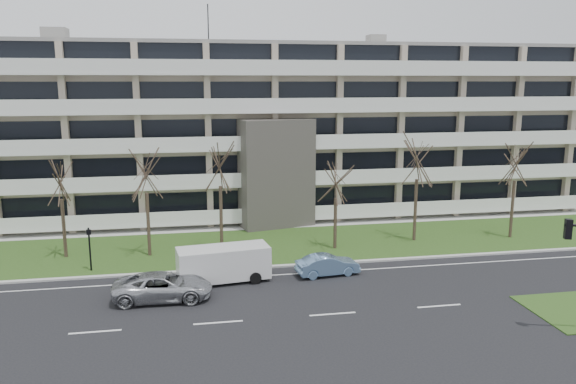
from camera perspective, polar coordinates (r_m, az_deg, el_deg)
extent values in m
plane|color=black|center=(30.34, 4.55, -12.26)|extent=(160.00, 160.00, 0.00)
cube|color=#284416|center=(42.27, 0.04, -5.31)|extent=(90.00, 10.00, 0.06)
cube|color=#B2B2AD|center=(37.58, 1.42, -7.40)|extent=(90.00, 0.35, 0.12)
cube|color=#B2B2AD|center=(47.49, -1.15, -3.43)|extent=(90.00, 2.00, 0.08)
cube|color=white|center=(36.22, 1.90, -8.23)|extent=(90.00, 0.12, 0.01)
cube|color=#B5A38D|center=(53.06, -2.39, 6.29)|extent=(60.00, 12.00, 15.00)
cube|color=gray|center=(52.95, -2.46, 14.57)|extent=(60.50, 12.50, 0.30)
cube|color=#4C4742|center=(46.56, -1.17, 1.88)|extent=(6.39, 3.69, 9.00)
cube|color=black|center=(46.84, -1.12, -1.18)|extent=(4.92, 1.19, 3.50)
cube|color=gray|center=(53.58, -22.57, 14.51)|extent=(2.00, 2.00, 1.20)
cylinder|color=black|center=(52.64, -8.11, 16.51)|extent=(0.10, 0.10, 3.50)
cube|color=black|center=(47.96, -1.35, -0.76)|extent=(58.00, 0.10, 1.80)
cube|color=white|center=(47.64, -1.21, -2.69)|extent=(58.00, 1.40, 0.22)
cube|color=white|center=(46.87, -1.09, -2.17)|extent=(58.00, 0.08, 1.00)
cube|color=black|center=(47.42, -1.36, 2.79)|extent=(58.00, 0.10, 1.80)
cube|color=white|center=(47.01, -1.23, 0.86)|extent=(58.00, 1.40, 0.22)
cube|color=white|center=(46.27, -1.10, 1.45)|extent=(58.00, 0.08, 1.00)
cube|color=black|center=(47.07, -1.38, 6.40)|extent=(58.00, 0.10, 1.80)
cube|color=white|center=(46.56, -1.24, 4.49)|extent=(58.00, 1.40, 0.22)
cube|color=white|center=(45.85, -1.12, 5.14)|extent=(58.00, 0.08, 1.00)
cube|color=black|center=(46.91, -1.40, 10.05)|extent=(58.00, 0.10, 1.80)
cube|color=white|center=(46.30, -1.26, 8.18)|extent=(58.00, 1.40, 0.22)
cube|color=white|center=(45.63, -1.13, 8.89)|extent=(58.00, 0.08, 1.00)
cube|color=black|center=(46.95, -1.42, 13.72)|extent=(58.00, 0.10, 1.80)
cube|color=white|center=(46.24, -1.27, 11.90)|extent=(58.00, 1.40, 0.22)
cube|color=white|center=(45.60, -1.14, 12.66)|extent=(58.00, 0.08, 1.00)
imported|color=#ABADB2|center=(32.60, -12.60, -9.35)|extent=(5.57, 2.73, 1.52)
imported|color=#77A0CE|center=(35.77, 4.04, -7.40)|extent=(4.14, 1.87, 1.32)
cube|color=silver|center=(34.67, -6.58, -7.15)|extent=(5.75, 2.74, 1.95)
cube|color=black|center=(34.50, -6.60, -6.26)|extent=(5.33, 2.54, 0.72)
cube|color=silver|center=(35.28, -2.38, -7.02)|extent=(0.61, 1.98, 1.23)
cylinder|color=black|center=(33.72, -9.15, -9.24)|extent=(0.74, 0.35, 0.72)
cylinder|color=black|center=(35.63, -9.65, -8.12)|extent=(0.74, 0.35, 0.72)
cylinder|color=black|center=(34.35, -3.33, -8.72)|extent=(0.74, 0.35, 0.72)
cylinder|color=black|center=(36.23, -4.14, -7.66)|extent=(0.74, 0.35, 0.72)
cube|color=black|center=(29.31, 26.58, -3.38)|extent=(0.38, 0.38, 0.94)
sphere|color=red|center=(29.24, 26.63, -2.81)|extent=(0.19, 0.19, 0.19)
sphere|color=orange|center=(29.31, 26.58, -3.38)|extent=(0.19, 0.19, 0.19)
sphere|color=green|center=(29.38, 26.52, -3.95)|extent=(0.19, 0.19, 0.19)
cylinder|color=black|center=(38.27, -19.48, -5.54)|extent=(0.12, 0.12, 2.90)
cube|color=black|center=(37.97, -19.60, -3.86)|extent=(0.31, 0.27, 0.31)
sphere|color=red|center=(37.97, -19.60, -3.86)|extent=(0.14, 0.14, 0.14)
cylinder|color=#382B21|center=(41.65, -21.80, -3.47)|extent=(0.24, 0.24, 4.15)
cylinder|color=#382B21|center=(40.16, -14.00, -3.25)|extent=(0.24, 0.24, 4.50)
cylinder|color=#382B21|center=(40.06, -6.80, -2.79)|extent=(0.24, 0.24, 4.83)
cylinder|color=#382B21|center=(40.86, 4.82, -3.23)|extent=(0.24, 0.24, 3.78)
cylinder|color=#382B21|center=(43.73, 12.80, -1.82)|extent=(0.24, 0.24, 4.80)
cylinder|color=#382B21|center=(46.83, 21.81, -1.66)|extent=(0.24, 0.24, 4.54)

